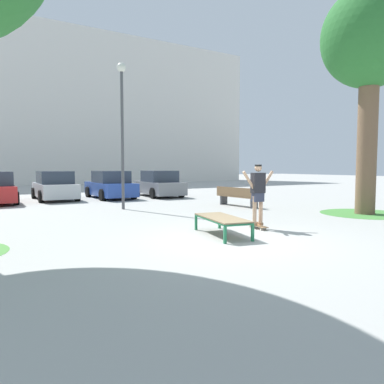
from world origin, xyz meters
TOP-DOWN VIEW (x-y plane):
  - ground_plane at (0.00, 0.00)m, footprint 120.00×120.00m
  - building_facade at (3.52, 31.81)m, footprint 39.44×4.00m
  - skate_box at (0.13, 0.56)m, footprint 1.08×2.00m
  - skateboard at (1.55, 0.86)m, footprint 0.31×0.82m
  - skater at (1.55, 0.87)m, footprint 1.00×0.32m
  - tree_near_right at (7.03, 1.30)m, footprint 3.41×3.41m
  - grass_patch_near_right at (7.03, 1.30)m, footprint 3.13×3.13m
  - car_silver at (-1.86, 12.92)m, footprint 1.95×4.22m
  - car_blue at (0.95, 12.41)m, footprint 2.00×4.24m
  - car_grey at (3.76, 12.17)m, footprint 2.06×4.27m
  - park_bench at (4.49, 5.64)m, footprint 0.67×2.43m
  - light_post at (-0.16, 7.12)m, footprint 0.36×0.36m

SIDE VIEW (x-z plane):
  - ground_plane at x=0.00m, z-range 0.00..0.00m
  - grass_patch_near_right at x=7.03m, z-range 0.00..0.01m
  - skateboard at x=1.55m, z-range 0.03..0.12m
  - skate_box at x=0.13m, z-range 0.18..0.64m
  - park_bench at x=4.49m, z-range 0.03..0.86m
  - car_silver at x=-1.86m, z-range -0.06..1.44m
  - car_blue at x=0.95m, z-range -0.06..1.44m
  - car_grey at x=3.76m, z-range -0.06..1.44m
  - skater at x=1.55m, z-range 0.22..1.92m
  - light_post at x=-0.16m, z-range 0.91..6.74m
  - tree_near_right at x=7.03m, z-range 2.07..10.19m
  - building_facade at x=3.52m, z-range 0.00..15.61m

